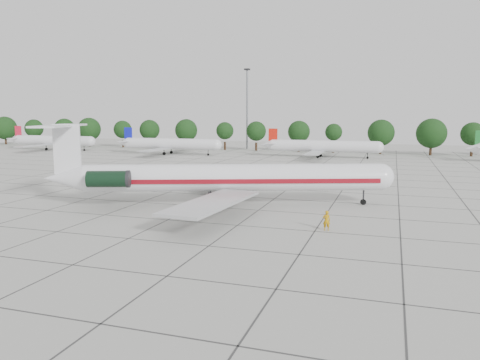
{
  "coord_description": "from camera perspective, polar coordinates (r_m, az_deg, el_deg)",
  "views": [
    {
      "loc": [
        14.9,
        -52.79,
        11.55
      ],
      "look_at": [
        -2.45,
        0.34,
        3.5
      ],
      "focal_mm": 35.0,
      "sensor_mm": 36.0,
      "label": 1
    }
  ],
  "objects": [
    {
      "name": "ground",
      "position": [
        56.05,
        2.28,
        -3.7
      ],
      "size": [
        260.0,
        260.0,
        0.0
      ],
      "primitive_type": "plane",
      "color": "#AFAFA8",
      "rests_on": "ground"
    },
    {
      "name": "apron_joints",
      "position": [
        70.36,
        5.61,
        -1.29
      ],
      "size": [
        170.0,
        170.0,
        0.02
      ],
      "primitive_type": "cube",
      "color": "#383838",
      "rests_on": "ground"
    },
    {
      "name": "main_airliner",
      "position": [
        58.14,
        -3.08,
        0.33
      ],
      "size": [
        42.32,
        32.15,
        10.21
      ],
      "rotation": [
        0.0,
        0.0,
        0.35
      ],
      "color": "silver",
      "rests_on": "ground"
    },
    {
      "name": "ground_crew",
      "position": [
        47.13,
        10.5,
        -4.88
      ],
      "size": [
        0.83,
        0.65,
        2.0
      ],
      "primitive_type": "imported",
      "rotation": [
        0.0,
        0.0,
        3.4
      ],
      "color": "#BE860B",
      "rests_on": "ground"
    },
    {
      "name": "bg_airliner_a",
      "position": [
        157.57,
        -21.85,
        4.47
      ],
      "size": [
        28.24,
        27.2,
        7.4
      ],
      "color": "silver",
      "rests_on": "ground"
    },
    {
      "name": "bg_airliner_b",
      "position": [
        132.15,
        -8.51,
        4.36
      ],
      "size": [
        28.24,
        27.2,
        7.4
      ],
      "color": "silver",
      "rests_on": "ground"
    },
    {
      "name": "bg_airliner_c",
      "position": [
        123.34,
        10.02,
        4.05
      ],
      "size": [
        28.24,
        27.2,
        7.4
      ],
      "color": "silver",
      "rests_on": "ground"
    },
    {
      "name": "tree_line",
      "position": [
        140.44,
        7.2,
        5.86
      ],
      "size": [
        249.86,
        8.44,
        10.22
      ],
      "color": "#332114",
      "rests_on": "ground"
    },
    {
      "name": "floodlight_mast",
      "position": [
        151.61,
        0.87,
        9.23
      ],
      "size": [
        1.6,
        1.6,
        25.45
      ],
      "color": "slate",
      "rests_on": "ground"
    }
  ]
}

